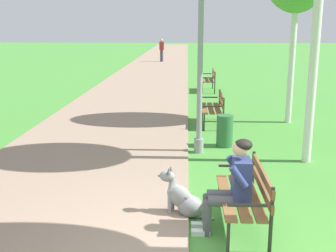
{
  "coord_description": "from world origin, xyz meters",
  "views": [
    {
      "loc": [
        -0.23,
        -4.21,
        2.62
      ],
      "look_at": [
        -0.55,
        2.98,
        0.9
      ],
      "focal_mm": 45.43,
      "sensor_mm": 36.0,
      "label": 1
    }
  ],
  "objects": [
    {
      "name": "person_seated_on_near_bench",
      "position": [
        0.36,
        0.86,
        0.68
      ],
      "size": [
        0.74,
        0.49,
        1.25
      ],
      "color": "#4C4C51",
      "rests_on": "ground"
    },
    {
      "name": "park_bench_mid",
      "position": [
        0.51,
        6.96,
        0.51
      ],
      "size": [
        0.55,
        1.5,
        0.85
      ],
      "color": "brown",
      "rests_on": "ground"
    },
    {
      "name": "litter_bin",
      "position": [
        0.61,
        4.88,
        0.35
      ],
      "size": [
        0.36,
        0.36,
        0.7
      ],
      "primitive_type": "cylinder",
      "color": "#2D6638",
      "rests_on": "ground"
    },
    {
      "name": "park_bench_far",
      "position": [
        0.67,
        12.89,
        0.51
      ],
      "size": [
        0.55,
        1.5,
        0.85
      ],
      "color": "brown",
      "rests_on": "ground"
    },
    {
      "name": "park_bench_near",
      "position": [
        0.56,
        0.98,
        0.51
      ],
      "size": [
        0.55,
        1.5,
        0.85
      ],
      "color": "brown",
      "rests_on": "ground"
    },
    {
      "name": "lamp_post_near",
      "position": [
        0.03,
        4.39,
        2.01
      ],
      "size": [
        0.24,
        0.24,
        3.88
      ],
      "color": "gray",
      "rests_on": "ground"
    },
    {
      "name": "paved_path",
      "position": [
        -2.18,
        24.0,
        0.02
      ],
      "size": [
        3.99,
        60.0,
        0.04
      ],
      "primitive_type": "cube",
      "color": "gray",
      "rests_on": "ground"
    },
    {
      "name": "pedestrian_distant",
      "position": [
        -2.05,
        26.48,
        0.84
      ],
      "size": [
        0.32,
        0.22,
        1.65
      ],
      "color": "#383842",
      "rests_on": "ground"
    },
    {
      "name": "dog_grey",
      "position": [
        -0.27,
        1.32,
        0.26
      ],
      "size": [
        0.81,
        0.41,
        0.71
      ],
      "color": "gray",
      "rests_on": "ground"
    }
  ]
}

